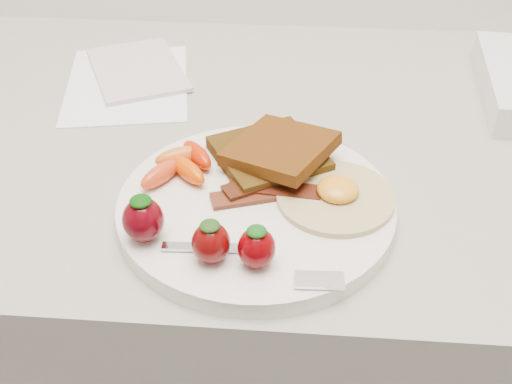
{
  "coord_description": "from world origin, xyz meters",
  "views": [
    {
      "loc": [
        0.01,
        1.06,
        1.31
      ],
      "look_at": [
        -0.03,
        1.55,
        0.93
      ],
      "focal_mm": 45.0,
      "sensor_mm": 36.0,
      "label": 1
    }
  ],
  "objects": [
    {
      "name": "plate",
      "position": [
        -0.03,
        1.55,
        0.91
      ],
      "size": [
        0.27,
        0.27,
        0.02
      ],
      "primitive_type": "cylinder",
      "color": "white",
      "rests_on": "counter"
    },
    {
      "name": "counter",
      "position": [
        0.0,
        1.7,
        0.45
      ],
      "size": [
        2.0,
        0.6,
        0.9
      ],
      "primitive_type": "cube",
      "color": "gray",
      "rests_on": "ground"
    },
    {
      "name": "toast_lower",
      "position": [
        -0.02,
        1.61,
        0.93
      ],
      "size": [
        0.14,
        0.14,
        0.01
      ],
      "primitive_type": "cube",
      "rotation": [
        0.0,
        0.0,
        0.51
      ],
      "color": "black",
      "rests_on": "plate"
    },
    {
      "name": "notepad",
      "position": [
        -0.21,
        1.83,
        0.91
      ],
      "size": [
        0.17,
        0.19,
        0.01
      ],
      "primitive_type": "cube",
      "rotation": [
        0.0,
        0.0,
        0.43
      ],
      "color": "beige",
      "rests_on": "paper_sheet"
    },
    {
      "name": "toast_upper",
      "position": [
        -0.01,
        1.6,
        0.94
      ],
      "size": [
        0.13,
        0.13,
        0.02
      ],
      "primitive_type": "cube",
      "rotation": [
        0.0,
        -0.1,
        -0.5
      ],
      "color": "#431504",
      "rests_on": "toast_lower"
    },
    {
      "name": "paper_sheet",
      "position": [
        -0.22,
        1.8,
        0.9
      ],
      "size": [
        0.19,
        0.23,
        0.0
      ],
      "primitive_type": "cube",
      "rotation": [
        0.0,
        0.0,
        0.18
      ],
      "color": "white",
      "rests_on": "counter"
    },
    {
      "name": "fried_egg",
      "position": [
        0.05,
        1.55,
        0.92
      ],
      "size": [
        0.13,
        0.13,
        0.02
      ],
      "color": "beige",
      "rests_on": "plate"
    },
    {
      "name": "strawberries",
      "position": [
        -0.08,
        1.47,
        0.94
      ],
      "size": [
        0.14,
        0.06,
        0.05
      ],
      "color": "#4C010A",
      "rests_on": "plate"
    },
    {
      "name": "bacon_strips",
      "position": [
        -0.02,
        1.56,
        0.92
      ],
      "size": [
        0.11,
        0.08,
        0.01
      ],
      "color": "#3D170C",
      "rests_on": "plate"
    },
    {
      "name": "baby_carrots",
      "position": [
        -0.11,
        1.59,
        0.93
      ],
      "size": [
        0.08,
        0.09,
        0.02
      ],
      "color": "#D35F1A",
      "rests_on": "plate"
    },
    {
      "name": "fork",
      "position": [
        -0.02,
        1.46,
        0.92
      ],
      "size": [
        0.16,
        0.05,
        0.0
      ],
      "color": "silver",
      "rests_on": "plate"
    }
  ]
}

